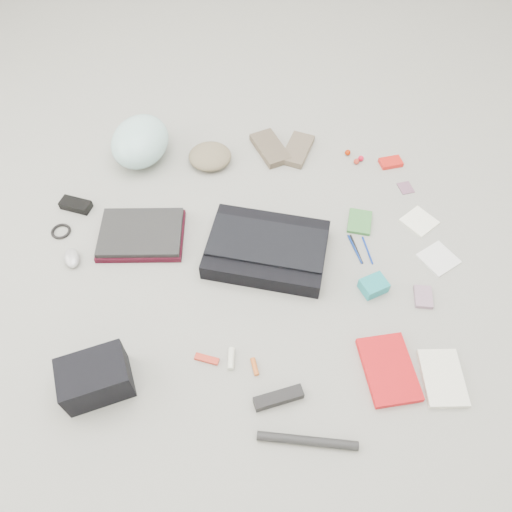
{
  "coord_description": "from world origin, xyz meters",
  "views": [
    {
      "loc": [
        -0.02,
        -1.08,
        1.57
      ],
      "look_at": [
        0.0,
        0.0,
        0.05
      ],
      "focal_mm": 35.0,
      "sensor_mm": 36.0,
      "label": 1
    }
  ],
  "objects_px": {
    "laptop": "(141,232)",
    "accordion_wallet": "(374,286)",
    "bike_helmet": "(140,141)",
    "book_red": "(389,369)",
    "camera_bag": "(95,378)",
    "messenger_bag": "(267,249)"
  },
  "relations": [
    {
      "from": "laptop",
      "to": "book_red",
      "type": "bearing_deg",
      "value": -32.8
    },
    {
      "from": "messenger_bag",
      "to": "camera_bag",
      "type": "bearing_deg",
      "value": -124.64
    },
    {
      "from": "book_red",
      "to": "accordion_wallet",
      "type": "bearing_deg",
      "value": 82.62
    },
    {
      "from": "laptop",
      "to": "accordion_wallet",
      "type": "distance_m",
      "value": 0.91
    },
    {
      "from": "bike_helmet",
      "to": "accordion_wallet",
      "type": "distance_m",
      "value": 1.17
    },
    {
      "from": "laptop",
      "to": "bike_helmet",
      "type": "bearing_deg",
      "value": 95.99
    },
    {
      "from": "laptop",
      "to": "accordion_wallet",
      "type": "relative_size",
      "value": 3.5
    },
    {
      "from": "messenger_bag",
      "to": "laptop",
      "type": "distance_m",
      "value": 0.5
    },
    {
      "from": "laptop",
      "to": "bike_helmet",
      "type": "xyz_separation_m",
      "value": [
        -0.04,
        0.46,
        0.06
      ]
    },
    {
      "from": "camera_bag",
      "to": "accordion_wallet",
      "type": "distance_m",
      "value": 1.01
    },
    {
      "from": "camera_bag",
      "to": "book_red",
      "type": "height_order",
      "value": "camera_bag"
    },
    {
      "from": "bike_helmet",
      "to": "book_red",
      "type": "bearing_deg",
      "value": -32.98
    },
    {
      "from": "messenger_bag",
      "to": "laptop",
      "type": "height_order",
      "value": "messenger_bag"
    },
    {
      "from": "book_red",
      "to": "accordion_wallet",
      "type": "height_order",
      "value": "accordion_wallet"
    },
    {
      "from": "messenger_bag",
      "to": "camera_bag",
      "type": "distance_m",
      "value": 0.76
    },
    {
      "from": "laptop",
      "to": "book_red",
      "type": "xyz_separation_m",
      "value": [
        0.88,
        -0.58,
        -0.02
      ]
    },
    {
      "from": "bike_helmet",
      "to": "camera_bag",
      "type": "xyz_separation_m",
      "value": [
        -0.02,
        -1.07,
        -0.02
      ]
    },
    {
      "from": "camera_bag",
      "to": "bike_helmet",
      "type": "bearing_deg",
      "value": 70.24
    },
    {
      "from": "bike_helmet",
      "to": "book_red",
      "type": "relative_size",
      "value": 1.25
    },
    {
      "from": "camera_bag",
      "to": "accordion_wallet",
      "type": "bearing_deg",
      "value": 1.88
    },
    {
      "from": "book_red",
      "to": "laptop",
      "type": "bearing_deg",
      "value": 139.06
    },
    {
      "from": "camera_bag",
      "to": "accordion_wallet",
      "type": "xyz_separation_m",
      "value": [
        0.94,
        0.35,
        -0.05
      ]
    }
  ]
}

